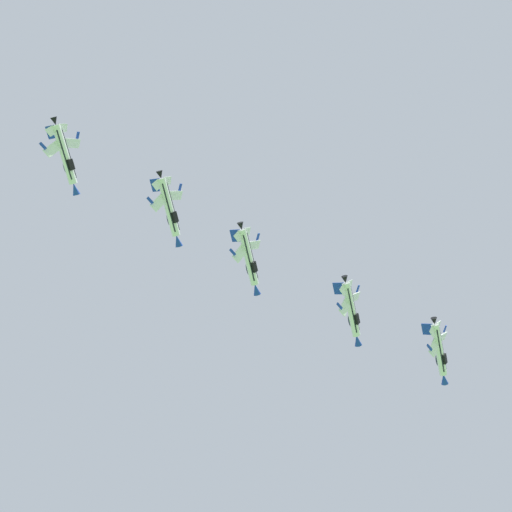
{
  "coord_description": "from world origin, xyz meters",
  "views": [
    {
      "loc": [
        3.72,
        -3.34,
        1.87
      ],
      "look_at": [
        23.33,
        31.61,
        143.84
      ],
      "focal_mm": 49.71,
      "sensor_mm": 36.0,
      "label": 1
    }
  ],
  "objects_px": {
    "fighter_jet_left_outer": "(169,209)",
    "fighter_jet_right_outer": "(65,156)",
    "fighter_jet_right_wing": "(249,258)",
    "fighter_jet_left_wing": "(351,311)",
    "fighter_jet_lead": "(439,351)"
  },
  "relations": [
    {
      "from": "fighter_jet_right_wing",
      "to": "fighter_jet_right_outer",
      "type": "xyz_separation_m",
      "value": [
        -42.32,
        -0.46,
        0.8
      ]
    },
    {
      "from": "fighter_jet_lead",
      "to": "fighter_jet_left_wing",
      "type": "xyz_separation_m",
      "value": [
        -22.25,
        0.88,
        -2.28
      ]
    },
    {
      "from": "fighter_jet_right_wing",
      "to": "fighter_jet_lead",
      "type": "bearing_deg",
      "value": 40.23
    },
    {
      "from": "fighter_jet_left_outer",
      "to": "fighter_jet_right_wing",
      "type": "bearing_deg",
      "value": 46.48
    },
    {
      "from": "fighter_jet_lead",
      "to": "fighter_jet_left_outer",
      "type": "height_order",
      "value": "fighter_jet_lead"
    },
    {
      "from": "fighter_jet_right_outer",
      "to": "fighter_jet_left_wing",
      "type": "bearing_deg",
      "value": 41.96
    },
    {
      "from": "fighter_jet_left_wing",
      "to": "fighter_jet_right_outer",
      "type": "distance_m",
      "value": 66.76
    },
    {
      "from": "fighter_jet_left_wing",
      "to": "fighter_jet_right_wing",
      "type": "relative_size",
      "value": 1.0
    },
    {
      "from": "fighter_jet_right_wing",
      "to": "fighter_jet_right_outer",
      "type": "relative_size",
      "value": 1.0
    },
    {
      "from": "fighter_jet_right_wing",
      "to": "fighter_jet_left_outer",
      "type": "relative_size",
      "value": 1.0
    },
    {
      "from": "fighter_jet_left_wing",
      "to": "fighter_jet_right_wing",
      "type": "height_order",
      "value": "fighter_jet_right_wing"
    },
    {
      "from": "fighter_jet_left_wing",
      "to": "fighter_jet_left_outer",
      "type": "distance_m",
      "value": 43.65
    },
    {
      "from": "fighter_jet_left_outer",
      "to": "fighter_jet_right_outer",
      "type": "bearing_deg",
      "value": -140.31
    },
    {
      "from": "fighter_jet_right_wing",
      "to": "fighter_jet_right_outer",
      "type": "bearing_deg",
      "value": -137.22
    },
    {
      "from": "fighter_jet_lead",
      "to": "fighter_jet_right_outer",
      "type": "relative_size",
      "value": 1.0
    }
  ]
}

